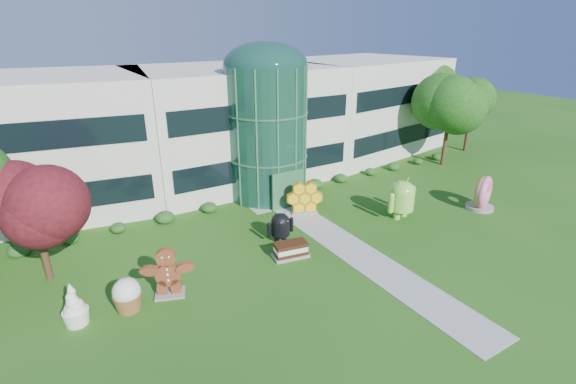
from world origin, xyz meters
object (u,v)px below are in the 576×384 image
gingerbread (168,272)px  donut (482,192)px  android_black (280,225)px  android_green (402,196)px

gingerbread → donut: bearing=16.8°
android_black → gingerbread: (-7.51, -2.01, 0.25)m
android_green → gingerbread: size_ratio=1.10×
android_black → donut: bearing=-10.2°
gingerbread → android_black: bearing=35.2°
android_black → android_green: bearing=-6.6°
android_black → gingerbread: bearing=-162.6°
donut → gingerbread: (-22.35, 1.34, 0.05)m
android_green → android_black: size_ratio=1.48×
donut → android_green: bearing=141.0°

